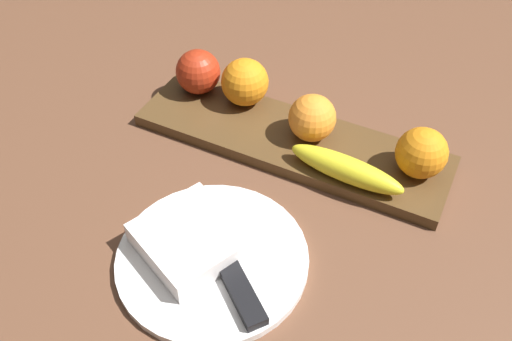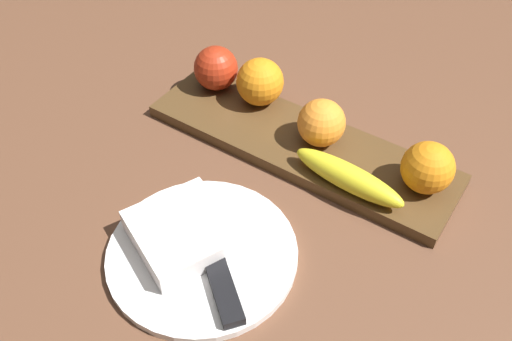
% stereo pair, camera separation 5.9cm
% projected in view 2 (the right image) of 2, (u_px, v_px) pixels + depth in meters
% --- Properties ---
extents(ground_plane, '(2.40, 2.40, 0.00)m').
position_uv_depth(ground_plane, '(314.00, 155.00, 0.77)').
color(ground_plane, brown).
extents(fruit_tray, '(0.44, 0.13, 0.02)m').
position_uv_depth(fruit_tray, '(301.00, 142.00, 0.77)').
color(fruit_tray, '#52391E').
rests_on(fruit_tray, ground_plane).
extents(apple, '(0.07, 0.07, 0.07)m').
position_uv_depth(apple, '(216.00, 68.00, 0.82)').
color(apple, '#A72A13').
rests_on(apple, fruit_tray).
extents(banana, '(0.16, 0.04, 0.03)m').
position_uv_depth(banana, '(348.00, 177.00, 0.69)').
color(banana, yellow).
rests_on(banana, fruit_tray).
extents(orange_near_apple, '(0.06, 0.06, 0.06)m').
position_uv_depth(orange_near_apple, '(320.00, 122.00, 0.74)').
color(orange_near_apple, orange).
rests_on(orange_near_apple, fruit_tray).
extents(orange_near_banana, '(0.07, 0.07, 0.07)m').
position_uv_depth(orange_near_banana, '(260.00, 82.00, 0.80)').
color(orange_near_banana, orange).
rests_on(orange_near_banana, fruit_tray).
extents(orange_center, '(0.07, 0.07, 0.07)m').
position_uv_depth(orange_center, '(428.00, 168.00, 0.68)').
color(orange_center, orange).
rests_on(orange_center, fruit_tray).
extents(dinner_plate, '(0.22, 0.22, 0.01)m').
position_uv_depth(dinner_plate, '(202.00, 253.00, 0.64)').
color(dinner_plate, white).
rests_on(dinner_plate, ground_plane).
extents(folded_napkin, '(0.14, 0.14, 0.03)m').
position_uv_depth(folded_napkin, '(182.00, 232.00, 0.64)').
color(folded_napkin, white).
rests_on(folded_napkin, dinner_plate).
extents(knife, '(0.15, 0.13, 0.01)m').
position_uv_depth(knife, '(220.00, 278.00, 0.61)').
color(knife, silver).
rests_on(knife, dinner_plate).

